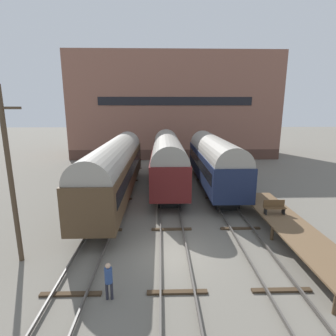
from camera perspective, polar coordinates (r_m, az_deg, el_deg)
ground_plane at (r=14.90m, az=1.27°, el=-18.40°), size 200.00×200.00×0.00m
track_left at (r=15.31m, az=-16.74°, el=-17.46°), size 2.60×60.00×0.26m
track_middle at (r=14.83m, az=1.27°, el=-17.93°), size 2.60×60.00×0.26m
track_right at (r=15.69m, az=18.76°, el=-16.81°), size 2.60×60.00×0.26m
train_car_brown at (r=22.65m, az=-11.33°, el=0.37°), size 2.89×18.05×5.14m
train_car_navy at (r=26.03m, az=9.96°, el=1.84°), size 3.10×15.17×5.08m
train_car_maroon at (r=26.43m, az=-0.10°, el=2.31°), size 3.10×16.22×5.14m
station_platform at (r=17.59m, az=25.06°, el=-11.31°), size 2.40×12.03×0.98m
bench at (r=18.65m, az=22.13°, el=-7.78°), size 1.40×0.40×0.91m
person_worker at (r=11.80m, az=-12.80°, el=-22.31°), size 0.32×0.32×1.66m
utility_pole at (r=14.78m, az=-31.12°, el=-1.39°), size 1.80×0.24×8.81m
warehouse_building at (r=45.64m, az=1.16°, el=13.14°), size 32.26×12.26×15.98m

